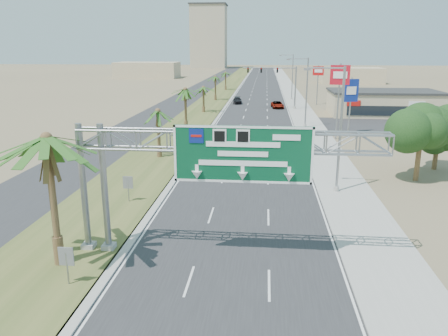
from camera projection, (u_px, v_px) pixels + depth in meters
name	position (u px, v px, depth m)	size (l,w,h in m)	color
road	(260.00, 90.00, 120.57)	(12.00, 300.00, 0.02)	#28282B
sidewalk_right	(291.00, 91.00, 119.79)	(4.00, 300.00, 0.10)	#9E9B93
median_grass	(224.00, 90.00, 121.46)	(7.00, 300.00, 0.12)	#434F23
opposing_road	(199.00, 90.00, 122.11)	(8.00, 300.00, 0.02)	#28282B
sign_gantry	(214.00, 151.00, 23.00)	(16.75, 1.24, 7.50)	gray
palm_near	(46.00, 139.00, 21.66)	(5.70, 5.70, 8.35)	brown
palm_row_b	(158.00, 112.00, 45.26)	(3.99, 3.99, 5.95)	brown
palm_row_c	(185.00, 90.00, 60.42)	(3.99, 3.99, 6.75)	brown
palm_row_d	(203.00, 88.00, 78.03)	(3.99, 3.99, 5.45)	brown
palm_row_e	(215.00, 77.00, 96.09)	(3.99, 3.99, 6.15)	brown
palm_row_f	(226.00, 73.00, 120.19)	(3.99, 3.99, 5.75)	brown
streetlight_near	(337.00, 135.00, 34.20)	(3.27, 0.44, 10.00)	gray
streetlight_mid	(305.00, 95.00, 63.00)	(3.27, 0.44, 10.00)	gray
streetlight_far	(291.00, 79.00, 97.55)	(3.27, 0.44, 10.00)	gray
signal_mast	(285.00, 84.00, 82.32)	(10.28, 0.71, 8.00)	gray
store_building	(383.00, 104.00, 75.82)	(18.00, 10.00, 4.00)	tan
oak_near	(422.00, 130.00, 37.39)	(4.50, 4.50, 6.80)	brown
oak_far	(439.00, 130.00, 41.14)	(3.50, 3.50, 5.60)	brown
median_signback_a	(66.00, 259.00, 21.07)	(0.75, 0.08, 2.08)	gray
median_signback_b	(128.00, 184.00, 32.65)	(0.75, 0.08, 2.08)	gray
tower_distant	(209.00, 37.00, 253.21)	(20.00, 16.00, 35.00)	#B6A98A
building_distant_left	(147.00, 70.00, 171.84)	(24.00, 14.00, 6.00)	tan
building_distant_right	(351.00, 75.00, 146.00)	(20.00, 12.00, 5.00)	tan
car_left_lane	(236.00, 134.00, 55.73)	(1.78, 4.43, 1.51)	black
car_mid_lane	(264.00, 134.00, 55.83)	(1.34, 3.85, 1.27)	maroon
car_right_lane	(277.00, 105.00, 84.86)	(2.15, 4.67, 1.30)	gray
car_far	(237.00, 101.00, 91.86)	(1.80, 4.42, 1.28)	black
pole_sign_red_near	(340.00, 80.00, 54.23)	(2.42, 0.65, 9.49)	gray
pole_sign_blue	(351.00, 93.00, 58.32)	(1.99, 0.95, 7.54)	gray
pole_sign_red_far	(318.00, 74.00, 88.58)	(2.22, 0.66, 7.95)	gray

